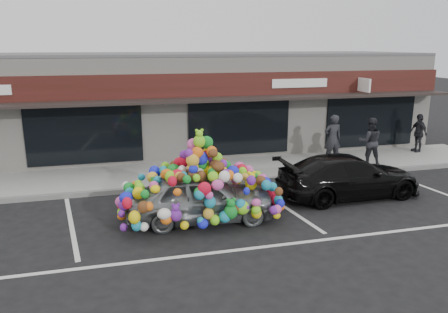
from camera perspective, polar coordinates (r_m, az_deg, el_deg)
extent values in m
plane|color=black|center=(12.35, -4.32, -7.83)|extent=(90.00, 90.00, 0.00)
cube|color=beige|center=(20.03, -8.79, 6.88)|extent=(24.00, 6.00, 4.20)
cube|color=#59595B|center=(19.87, -9.03, 13.03)|extent=(24.00, 6.00, 0.12)
cube|color=black|center=(16.87, -7.84, 9.12)|extent=(24.00, 0.18, 0.90)
cube|color=black|center=(16.41, -7.56, 7.22)|extent=(24.00, 1.20, 0.10)
cube|color=white|center=(19.20, 17.76, 8.90)|extent=(0.08, 0.95, 0.55)
cube|color=white|center=(18.23, 9.88, 9.42)|extent=(2.40, 0.04, 0.35)
cube|color=black|center=(17.08, -17.71, 2.86)|extent=(4.20, 0.12, 2.30)
cube|color=black|center=(17.75, 2.01, 3.96)|extent=(4.20, 0.12, 2.30)
cube|color=black|center=(20.26, 18.57, 4.52)|extent=(4.20, 0.12, 2.30)
cube|color=gray|center=(16.06, -6.86, -2.31)|extent=(26.00, 3.00, 0.15)
cube|color=slate|center=(14.65, -6.07, -3.95)|extent=(26.00, 0.18, 0.16)
cube|color=silver|center=(12.45, -19.31, -8.45)|extent=(0.73, 4.37, 0.01)
cube|color=silver|center=(13.26, 7.58, -6.31)|extent=(0.73, 4.37, 0.01)
cube|color=silver|center=(16.01, 25.88, -4.03)|extent=(0.73, 4.37, 0.01)
cube|color=silver|center=(10.85, 8.57, -11.21)|extent=(14.00, 0.12, 0.01)
imported|color=#ABAFB6|center=(11.86, -3.08, -5.27)|extent=(1.86, 4.07, 1.35)
ellipsoid|color=#FF2546|center=(11.52, -3.16, 0.28)|extent=(1.31, 1.74, 1.01)
sphere|color=#F0FF0E|center=(11.96, 3.59, -3.53)|extent=(0.34, 0.34, 0.34)
sphere|color=#271CFA|center=(11.24, 0.84, -7.08)|extent=(0.36, 0.36, 0.36)
sphere|color=green|center=(12.58, -7.45, -4.57)|extent=(0.30, 0.30, 0.30)
sphere|color=#E5529D|center=(11.42, -3.19, 2.51)|extent=(0.32, 0.32, 0.32)
sphere|color=#FFA522|center=(11.69, -8.94, -4.05)|extent=(0.30, 0.30, 0.30)
imported|color=black|center=(14.24, 15.98, -2.48)|extent=(2.01, 4.64, 1.33)
imported|color=black|center=(17.59, 14.00, 2.27)|extent=(0.72, 0.50, 1.90)
imported|color=black|center=(17.62, 18.50, 1.88)|extent=(1.06, 0.93, 1.84)
imported|color=#2B272D|center=(20.64, 24.05, 2.84)|extent=(0.97, 0.42, 1.65)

